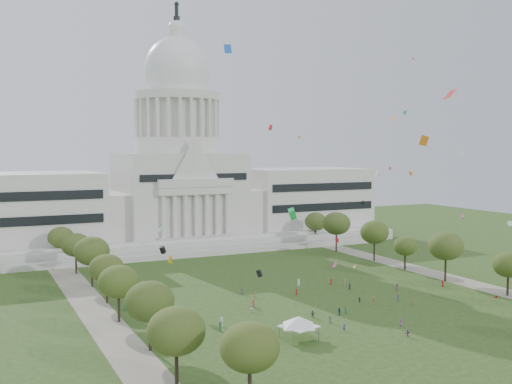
% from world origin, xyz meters
% --- Properties ---
extents(ground, '(400.00, 400.00, 0.00)m').
position_xyz_m(ground, '(0.00, 0.00, 0.00)').
color(ground, '#2A4719').
rests_on(ground, ground).
extents(capitol, '(160.00, 64.50, 91.30)m').
position_xyz_m(capitol, '(0.00, 113.59, 22.30)').
color(capitol, silver).
rests_on(capitol, ground).
extents(path_left, '(8.00, 160.00, 0.04)m').
position_xyz_m(path_left, '(-48.00, 30.00, 0.02)').
color(path_left, gray).
rests_on(path_left, ground).
extents(path_right, '(8.00, 160.00, 0.04)m').
position_xyz_m(path_right, '(48.00, 30.00, 0.02)').
color(path_right, gray).
rests_on(path_right, ground).
extents(row_tree_l_0, '(8.85, 8.85, 12.59)m').
position_xyz_m(row_tree_l_0, '(-45.26, -21.68, 8.95)').
color(row_tree_l_0, black).
rests_on(row_tree_l_0, ground).
extents(row_tree_l_1, '(8.86, 8.86, 12.59)m').
position_xyz_m(row_tree_l_1, '(-44.07, -2.96, 8.95)').
color(row_tree_l_1, black).
rests_on(row_tree_l_1, ground).
extents(row_tree_r_1, '(7.58, 7.58, 10.78)m').
position_xyz_m(row_tree_r_1, '(46.22, -1.75, 7.66)').
color(row_tree_r_1, black).
rests_on(row_tree_r_1, ground).
extents(row_tree_l_2, '(8.42, 8.42, 11.97)m').
position_xyz_m(row_tree_l_2, '(-45.04, 17.30, 8.51)').
color(row_tree_l_2, black).
rests_on(row_tree_l_2, ground).
extents(row_tree_r_2, '(9.55, 9.55, 13.58)m').
position_xyz_m(row_tree_r_2, '(44.17, 17.44, 9.66)').
color(row_tree_r_2, black).
rests_on(row_tree_r_2, ground).
extents(row_tree_l_3, '(8.12, 8.12, 11.55)m').
position_xyz_m(row_tree_l_3, '(-44.09, 33.92, 8.21)').
color(row_tree_l_3, black).
rests_on(row_tree_l_3, ground).
extents(row_tree_r_3, '(7.01, 7.01, 9.98)m').
position_xyz_m(row_tree_r_3, '(44.40, 34.48, 7.08)').
color(row_tree_r_3, black).
rests_on(row_tree_r_3, ground).
extents(row_tree_l_4, '(9.29, 9.29, 13.21)m').
position_xyz_m(row_tree_l_4, '(-44.08, 52.42, 9.39)').
color(row_tree_l_4, black).
rests_on(row_tree_l_4, ground).
extents(row_tree_r_4, '(9.19, 9.19, 13.06)m').
position_xyz_m(row_tree_r_4, '(44.76, 50.04, 9.29)').
color(row_tree_r_4, black).
rests_on(row_tree_r_4, ground).
extents(row_tree_l_5, '(8.33, 8.33, 11.85)m').
position_xyz_m(row_tree_l_5, '(-45.22, 71.01, 8.42)').
color(row_tree_l_5, black).
rests_on(row_tree_l_5, ground).
extents(row_tree_r_5, '(9.82, 9.82, 13.96)m').
position_xyz_m(row_tree_r_5, '(43.49, 70.19, 9.93)').
color(row_tree_r_5, black).
rests_on(row_tree_r_5, ground).
extents(row_tree_l_6, '(8.19, 8.19, 11.64)m').
position_xyz_m(row_tree_l_6, '(-46.87, 89.14, 8.27)').
color(row_tree_l_6, black).
rests_on(row_tree_l_6, ground).
extents(row_tree_r_6, '(8.42, 8.42, 11.97)m').
position_xyz_m(row_tree_r_6, '(45.96, 88.13, 8.51)').
color(row_tree_r_6, black).
rests_on(row_tree_r_6, ground).
extents(near_tree_0, '(8.47, 8.47, 12.04)m').
position_xyz_m(near_tree_0, '(-38.00, -32.00, 8.56)').
color(near_tree_0, black).
rests_on(near_tree_0, ground).
extents(event_tent, '(10.37, 10.37, 4.58)m').
position_xyz_m(event_tent, '(-17.01, -9.02, 3.55)').
color(event_tent, '#4C4C4C').
rests_on(event_tent, ground).
extents(person_0, '(0.91, 0.90, 1.59)m').
position_xyz_m(person_0, '(38.79, 12.67, 0.79)').
color(person_0, '#B21E1E').
rests_on(person_0, ground).
extents(person_2, '(0.99, 0.96, 1.76)m').
position_xyz_m(person_2, '(25.22, 14.25, 0.88)').
color(person_2, '#994C8C').
rests_on(person_2, ground).
extents(person_3, '(0.69, 1.21, 1.80)m').
position_xyz_m(person_3, '(11.59, 5.90, 0.90)').
color(person_3, olive).
rests_on(person_3, ground).
extents(person_4, '(0.71, 1.11, 1.78)m').
position_xyz_m(person_4, '(-0.99, 1.34, 0.89)').
color(person_4, navy).
rests_on(person_4, ground).
extents(person_5, '(1.54, 1.14, 1.55)m').
position_xyz_m(person_5, '(-6.95, 2.56, 0.77)').
color(person_5, '#4C4C51').
rests_on(person_5, ground).
extents(person_6, '(0.64, 0.83, 1.51)m').
position_xyz_m(person_6, '(6.18, -10.36, 0.75)').
color(person_6, '#994C8C').
rests_on(person_6, ground).
extents(person_7, '(0.62, 0.51, 1.50)m').
position_xyz_m(person_7, '(-6.37, -8.48, 0.75)').
color(person_7, navy).
rests_on(person_7, ground).
extents(person_8, '(1.01, 0.72, 1.91)m').
position_xyz_m(person_8, '(-17.06, 11.87, 0.95)').
color(person_8, silver).
rests_on(person_8, ground).
extents(person_9, '(0.75, 1.09, 1.53)m').
position_xyz_m(person_9, '(19.07, 0.96, 0.76)').
color(person_9, olive).
rests_on(person_9, ground).
extents(person_10, '(0.63, 0.89, 1.37)m').
position_xyz_m(person_10, '(9.41, 8.44, 0.68)').
color(person_10, '#26262B').
rests_on(person_10, ground).
extents(person_11, '(1.42, 0.63, 1.50)m').
position_xyz_m(person_11, '(2.44, -16.95, 0.75)').
color(person_11, '#994C8C').
rests_on(person_11, ground).
extents(distant_crowd, '(60.98, 37.22, 1.94)m').
position_xyz_m(distant_crowd, '(-14.50, 15.35, 0.88)').
color(distant_crowd, silver).
rests_on(distant_crowd, ground).
extents(kite_swarm, '(86.53, 100.71, 65.40)m').
position_xyz_m(kite_swarm, '(2.20, 5.71, 25.80)').
color(kite_swarm, '#E54C8C').
rests_on(kite_swarm, ground).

